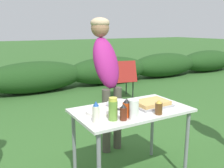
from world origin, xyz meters
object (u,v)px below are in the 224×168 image
standing_person_in_olive_jacket (106,66)px  camp_chair_green_behind_table (123,77)px  plate_stack (100,112)px  relish_jar (113,109)px  beer_bottle (159,107)px  folding_table (131,117)px  mayo_bottle (96,113)px  mixing_bowl (119,103)px  hot_sauce_bottle (127,108)px  food_tray (152,104)px  paper_cup_stack (134,109)px  bbq_sauce_bottle (123,112)px

standing_person_in_olive_jacket → camp_chair_green_behind_table: bearing=45.4°
plate_stack → camp_chair_green_behind_table: bearing=53.7°
relish_jar → beer_bottle: 0.44m
folding_table → mayo_bottle: mayo_bottle is taller
mixing_bowl → hot_sauce_bottle: 0.29m
standing_person_in_olive_jacket → folding_table: bearing=-106.8°
beer_bottle → relish_jar: bearing=169.3°
food_tray → plate_stack: 0.55m
plate_stack → beer_bottle: size_ratio=1.90×
folding_table → hot_sauce_bottle: 0.28m
hot_sauce_bottle → mixing_bowl: bearing=71.8°
hot_sauce_bottle → folding_table: bearing=45.1°
folding_table → mixing_bowl: mixing_bowl is taller
paper_cup_stack → plate_stack: bearing=123.2°
mixing_bowl → relish_jar: (-0.23, -0.27, 0.06)m
mixing_bowl → bbq_sauce_bottle: bearing=-115.5°
plate_stack → paper_cup_stack: 0.34m
mixing_bowl → beer_bottle: size_ratio=1.83×
beer_bottle → camp_chair_green_behind_table: 3.15m
beer_bottle → paper_cup_stack: bearing=177.2°
mixing_bowl → camp_chair_green_behind_table: size_ratio=0.30×
plate_stack → mixing_bowl: (0.24, 0.06, 0.02)m
plate_stack → folding_table: bearing=-8.0°
paper_cup_stack → camp_chair_green_behind_table: paper_cup_stack is taller
hot_sauce_bottle → bbq_sauce_bottle: bearing=-142.0°
paper_cup_stack → hot_sauce_bottle: paper_cup_stack is taller
bbq_sauce_bottle → hot_sauce_bottle: size_ratio=0.85×
mixing_bowl → paper_cup_stack: 0.35m
relish_jar → beer_bottle: size_ratio=1.46×
relish_jar → paper_cup_stack: bearing=-22.2°
plate_stack → camp_chair_green_behind_table: (1.85, 2.51, -0.29)m
folding_table → food_tray: (0.22, -0.03, 0.10)m
paper_cup_stack → mayo_bottle: 0.33m
relish_jar → standing_person_in_olive_jacket: 1.03m
folding_table → relish_jar: relish_jar is taller
mayo_bottle → camp_chair_green_behind_table: size_ratio=0.22×
mixing_bowl → standing_person_in_olive_jacket: (0.20, 0.64, 0.27)m
bbq_sauce_bottle → camp_chair_green_behind_table: (1.75, 2.77, -0.34)m
folding_table → standing_person_in_olive_jacket: (0.13, 0.75, 0.38)m
food_tray → paper_cup_stack: (-0.36, -0.21, 0.06)m
hot_sauce_bottle → relish_jar: relish_jar is taller
folding_table → plate_stack: bearing=172.0°
paper_cup_stack → relish_jar: (-0.17, 0.07, 0.01)m
food_tray → beer_bottle: 0.24m
paper_cup_stack → beer_bottle: 0.26m
plate_stack → paper_cup_stack: (0.18, -0.28, 0.07)m
bbq_sauce_bottle → mayo_bottle: 0.23m
mixing_bowl → relish_jar: 0.36m
paper_cup_stack → camp_chair_green_behind_table: (1.66, 2.79, -0.36)m
standing_person_in_olive_jacket → bbq_sauce_bottle: bearing=-117.3°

